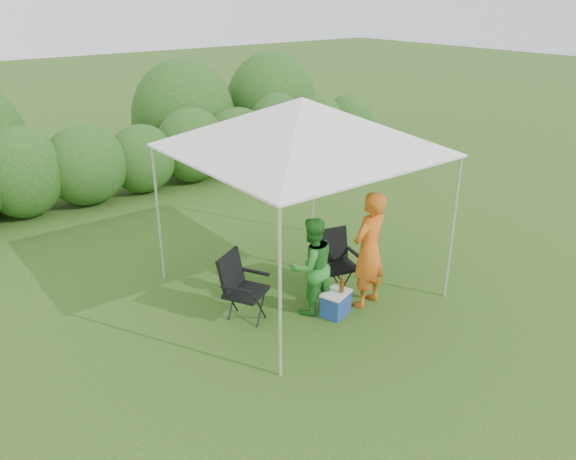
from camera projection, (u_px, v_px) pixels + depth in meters
ground at (322, 300)px, 8.09m from camera, size 70.00×70.00×0.00m
hedge at (142, 156)px, 12.14m from camera, size 13.68×1.53×1.80m
canopy at (302, 125)px, 7.49m from camera, size 3.10×3.10×2.83m
chair_right at (335, 257)px, 8.23m from camera, size 0.66×0.62×0.91m
chair_left at (240, 283)px, 7.46m from camera, size 0.72×0.71×0.94m
man at (369, 250)px, 7.68m from camera, size 0.68×0.51×1.68m
woman at (312, 266)px, 7.56m from camera, size 0.73×0.60×1.39m
cooler at (336, 303)px, 7.68m from camera, size 0.48×0.41×0.34m
bottle at (342, 284)px, 7.57m from camera, size 0.06×0.06×0.24m
lawn_toy at (315, 183)px, 12.54m from camera, size 0.62×0.52×0.31m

